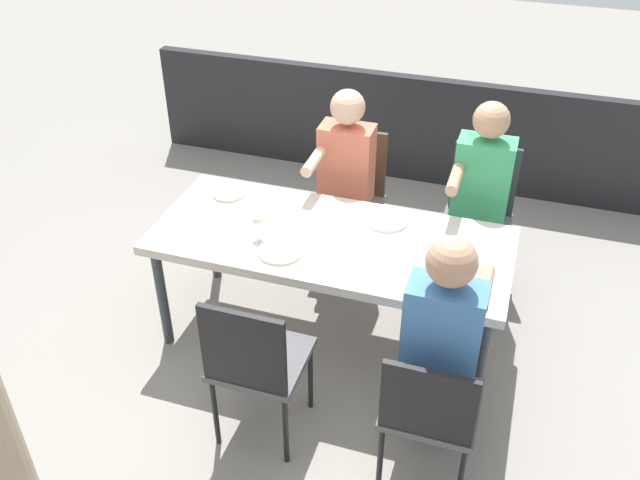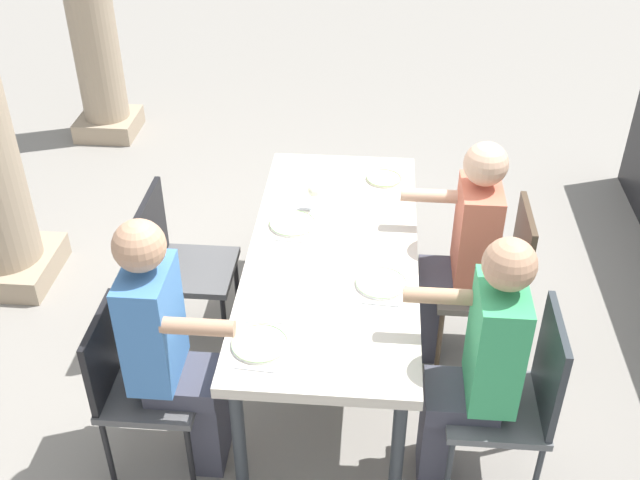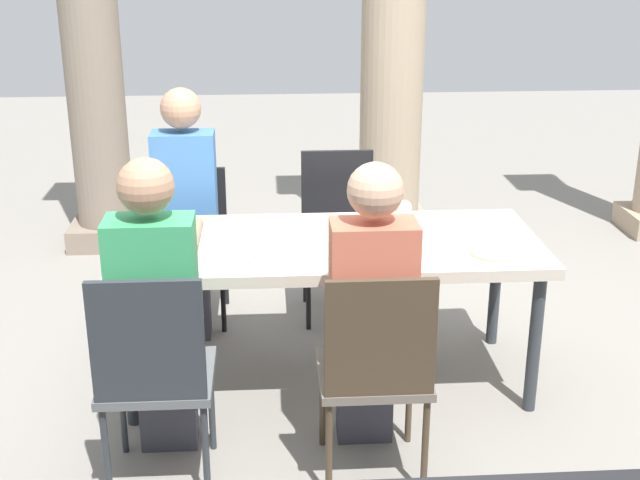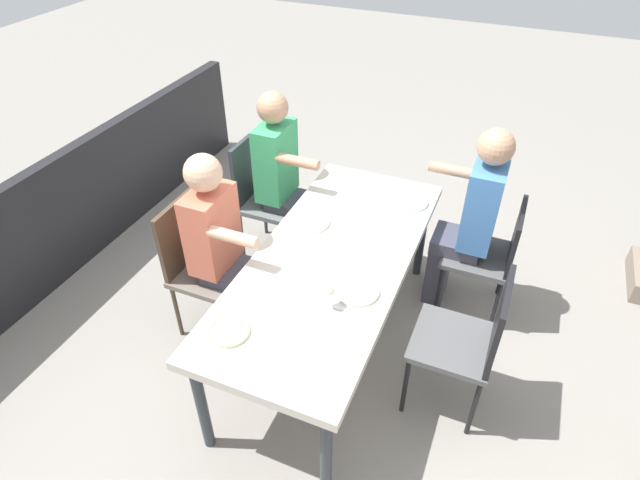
# 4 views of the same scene
# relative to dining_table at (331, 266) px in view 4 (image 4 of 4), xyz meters

# --- Properties ---
(ground_plane) EXTENTS (16.00, 16.00, 0.00)m
(ground_plane) POSITION_rel_dining_table_xyz_m (0.00, 0.00, -0.68)
(ground_plane) COLOR gray
(dining_table) EXTENTS (2.01, 0.86, 0.74)m
(dining_table) POSITION_rel_dining_table_xyz_m (0.00, 0.00, 0.00)
(dining_table) COLOR beige
(dining_table) RESTS_ON ground
(chair_west_north) EXTENTS (0.44, 0.44, 0.85)m
(chair_west_north) POSITION_rel_dining_table_xyz_m (-0.74, 0.84, -0.18)
(chair_west_north) COLOR #4F4F50
(chair_west_north) RESTS_ON ground
(chair_west_south) EXTENTS (0.44, 0.44, 0.96)m
(chair_west_south) POSITION_rel_dining_table_xyz_m (-0.74, -0.85, -0.13)
(chair_west_south) COLOR #5B5E61
(chair_west_south) RESTS_ON ground
(chair_mid_north) EXTENTS (0.44, 0.44, 0.94)m
(chair_mid_north) POSITION_rel_dining_table_xyz_m (0.12, 0.85, -0.13)
(chair_mid_north) COLOR #4F4F50
(chair_mid_north) RESTS_ON ground
(chair_mid_south) EXTENTS (0.44, 0.44, 0.95)m
(chair_mid_south) POSITION_rel_dining_table_xyz_m (0.12, -0.85, -0.14)
(chair_mid_south) COLOR #6A6158
(chair_mid_south) RESTS_ON ground
(diner_woman_green) EXTENTS (0.35, 0.50, 1.36)m
(diner_woman_green) POSITION_rel_dining_table_xyz_m (-0.74, 0.67, 0.05)
(diner_woman_green) COLOR #3F3F4C
(diner_woman_green) RESTS_ON ground
(diner_man_white) EXTENTS (0.35, 0.50, 1.35)m
(diner_man_white) POSITION_rel_dining_table_xyz_m (-0.74, -0.67, 0.05)
(diner_man_white) COLOR #3F3F4C
(diner_man_white) RESTS_ON ground
(diner_guest_third) EXTENTS (0.35, 0.50, 1.32)m
(diner_guest_third) POSITION_rel_dining_table_xyz_m (0.12, -0.66, 0.03)
(diner_guest_third) COLOR #3F3F4C
(diner_guest_third) RESTS_ON ground
(patio_railing) EXTENTS (4.41, 0.10, 0.90)m
(patio_railing) POSITION_rel_dining_table_xyz_m (0.00, -2.13, -0.23)
(patio_railing) COLOR black
(patio_railing) RESTS_ON ground
(plate_0) EXTENTS (0.25, 0.25, 0.02)m
(plate_0) POSITION_rel_dining_table_xyz_m (-0.73, 0.27, 0.07)
(plate_0) COLOR white
(plate_0) RESTS_ON dining_table
(fork_0) EXTENTS (0.03, 0.17, 0.01)m
(fork_0) POSITION_rel_dining_table_xyz_m (-0.88, 0.27, 0.07)
(fork_0) COLOR silver
(fork_0) RESTS_ON dining_table
(spoon_0) EXTENTS (0.02, 0.17, 0.01)m
(spoon_0) POSITION_rel_dining_table_xyz_m (-0.58, 0.27, 0.07)
(spoon_0) COLOR silver
(spoon_0) RESTS_ON dining_table
(plate_1) EXTENTS (0.25, 0.25, 0.02)m
(plate_1) POSITION_rel_dining_table_xyz_m (-0.26, -0.25, 0.07)
(plate_1) COLOR white
(plate_1) RESTS_ON dining_table
(fork_1) EXTENTS (0.03, 0.17, 0.01)m
(fork_1) POSITION_rel_dining_table_xyz_m (-0.41, -0.25, 0.07)
(fork_1) COLOR silver
(fork_1) RESTS_ON dining_table
(spoon_1) EXTENTS (0.02, 0.17, 0.01)m
(spoon_1) POSITION_rel_dining_table_xyz_m (-0.11, -0.25, 0.07)
(spoon_1) COLOR silver
(spoon_1) RESTS_ON dining_table
(plate_2) EXTENTS (0.25, 0.25, 0.02)m
(plate_2) POSITION_rel_dining_table_xyz_m (0.21, 0.23, 0.07)
(plate_2) COLOR white
(plate_2) RESTS_ON dining_table
(wine_glass_2) EXTENTS (0.07, 0.07, 0.15)m
(wine_glass_2) POSITION_rel_dining_table_xyz_m (0.38, 0.13, 0.18)
(wine_glass_2) COLOR white
(wine_glass_2) RESTS_ON dining_table
(fork_2) EXTENTS (0.03, 0.17, 0.01)m
(fork_2) POSITION_rel_dining_table_xyz_m (0.06, 0.23, 0.07)
(fork_2) COLOR silver
(fork_2) RESTS_ON dining_table
(spoon_2) EXTENTS (0.03, 0.17, 0.01)m
(spoon_2) POSITION_rel_dining_table_xyz_m (0.36, 0.23, 0.07)
(spoon_2) COLOR silver
(spoon_2) RESTS_ON dining_table
(plate_3) EXTENTS (0.20, 0.20, 0.02)m
(plate_3) POSITION_rel_dining_table_xyz_m (0.73, -0.25, 0.07)
(plate_3) COLOR silver
(plate_3) RESTS_ON dining_table
(fork_3) EXTENTS (0.03, 0.17, 0.01)m
(fork_3) POSITION_rel_dining_table_xyz_m (0.58, -0.25, 0.07)
(fork_3) COLOR silver
(fork_3) RESTS_ON dining_table
(spoon_3) EXTENTS (0.02, 0.17, 0.01)m
(spoon_3) POSITION_rel_dining_table_xyz_m (0.88, -0.25, 0.07)
(spoon_3) COLOR silver
(spoon_3) RESTS_ON dining_table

